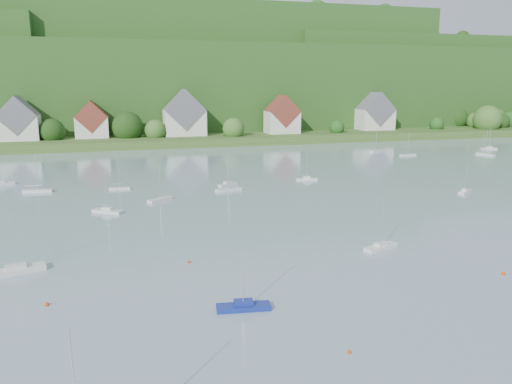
% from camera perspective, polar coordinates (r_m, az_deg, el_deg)
% --- Properties ---
extents(far_shore_strip, '(600.00, 60.00, 3.00)m').
position_cam_1_polar(far_shore_strip, '(210.77, -9.99, 6.36)').
color(far_shore_strip, '#325520').
rests_on(far_shore_strip, ground).
extents(forested_ridge, '(620.00, 181.22, 69.89)m').
position_cam_1_polar(forested_ridge, '(278.00, -11.57, 12.14)').
color(forested_ridge, '#164215').
rests_on(forested_ridge, ground).
extents(village_building_0, '(14.00, 10.40, 16.00)m').
position_cam_1_polar(village_building_0, '(199.05, -25.75, 7.29)').
color(village_building_0, silver).
rests_on(village_building_0, far_shore_strip).
extents(village_building_1, '(12.00, 9.36, 14.00)m').
position_cam_1_polar(village_building_1, '(198.35, -18.46, 7.65)').
color(village_building_1, silver).
rests_on(village_building_1, far_shore_strip).
extents(village_building_2, '(16.00, 11.44, 18.00)m').
position_cam_1_polar(village_building_2, '(198.73, -8.28, 8.60)').
color(village_building_2, silver).
rests_on(village_building_2, far_shore_strip).
extents(village_building_3, '(13.00, 10.40, 15.50)m').
position_cam_1_polar(village_building_3, '(205.91, 3.03, 8.60)').
color(village_building_3, silver).
rests_on(village_building_3, far_shore_strip).
extents(village_building_4, '(15.00, 10.40, 16.50)m').
position_cam_1_polar(village_building_4, '(227.85, 13.61, 8.68)').
color(village_building_4, silver).
rests_on(village_building_4, far_shore_strip).
extents(near_sailboat_1, '(5.83, 2.31, 7.66)m').
position_cam_1_polar(near_sailboat_1, '(52.89, -1.47, -13.03)').
color(near_sailboat_1, navy).
rests_on(near_sailboat_1, ground).
extents(near_sailboat_3, '(5.80, 3.36, 7.56)m').
position_cam_1_polar(near_sailboat_3, '(73.03, 14.24, -6.10)').
color(near_sailboat_3, silver).
rests_on(near_sailboat_3, ground).
extents(near_sailboat_6, '(7.09, 3.82, 9.21)m').
position_cam_1_polar(near_sailboat_6, '(69.01, -26.01, -8.07)').
color(near_sailboat_6, silver).
rests_on(near_sailboat_6, ground).
extents(mooring_buoy_0, '(0.38, 0.38, 0.38)m').
position_cam_1_polar(mooring_buoy_0, '(46.24, 10.71, -17.86)').
color(mooring_buoy_0, '#DD3C09').
rests_on(mooring_buoy_0, ground).
extents(mooring_buoy_2, '(0.49, 0.49, 0.49)m').
position_cam_1_polar(mooring_buoy_2, '(69.13, 26.69, -8.52)').
color(mooring_buoy_2, '#DD3C09').
rests_on(mooring_buoy_2, ground).
extents(mooring_buoy_3, '(0.44, 0.44, 0.44)m').
position_cam_1_polar(mooring_buoy_3, '(66.30, -7.79, -8.13)').
color(mooring_buoy_3, '#DD3C09').
rests_on(mooring_buoy_3, ground).
extents(mooring_buoy_5, '(0.48, 0.48, 0.48)m').
position_cam_1_polar(mooring_buoy_5, '(58.36, -23.02, -11.99)').
color(mooring_buoy_5, '#DD3C09').
rests_on(mooring_buoy_5, ground).
extents(far_sailboat_cluster, '(201.62, 67.58, 8.71)m').
position_cam_1_polar(far_sailboat_cluster, '(128.39, 0.60, 2.22)').
color(far_sailboat_cluster, silver).
rests_on(far_sailboat_cluster, ground).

